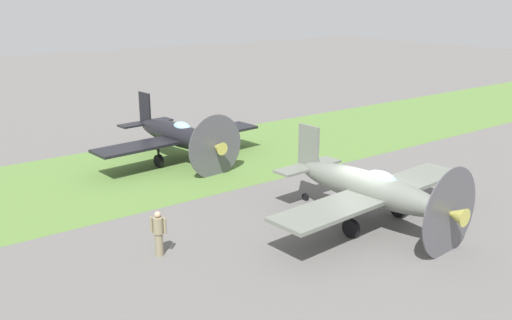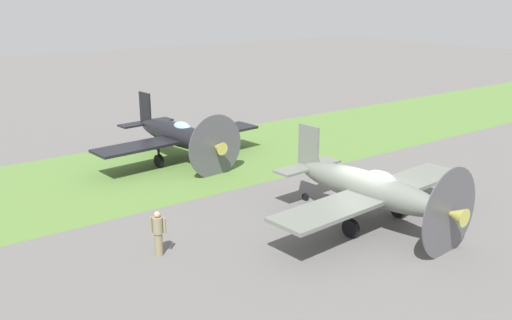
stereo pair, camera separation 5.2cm
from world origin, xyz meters
name	(u,v)px [view 2 (the right image)]	position (x,y,z in m)	size (l,w,h in m)	color
ground_plane	(368,220)	(0.00, 0.00, 0.00)	(160.00, 160.00, 0.00)	#605E5B
grass_verge	(216,157)	(0.00, -11.99, 0.00)	(120.00, 11.00, 0.01)	#567A38
airplane_lead	(370,188)	(0.32, 0.31, 1.58)	(10.60, 8.39, 3.77)	slate
airplane_wingman	(178,135)	(2.18, -12.60, 1.55)	(10.41, 8.25, 3.70)	black
ground_crew_chief	(158,232)	(8.69, -2.28, 0.91)	(0.46, 0.50, 1.73)	#847A5B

